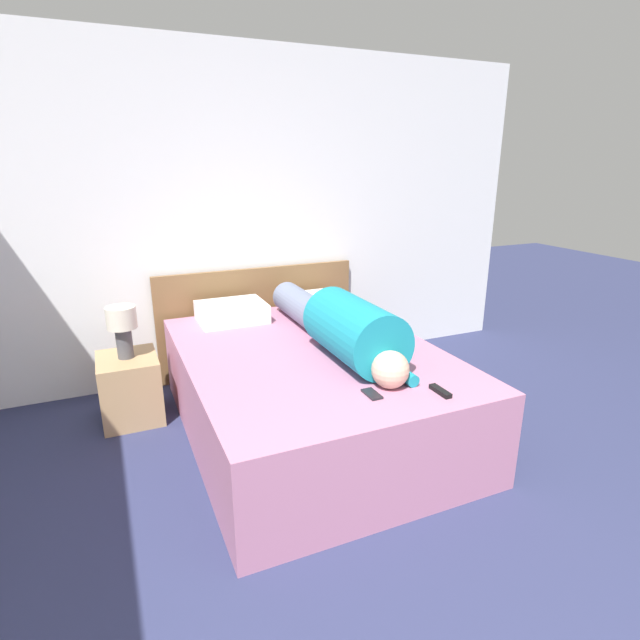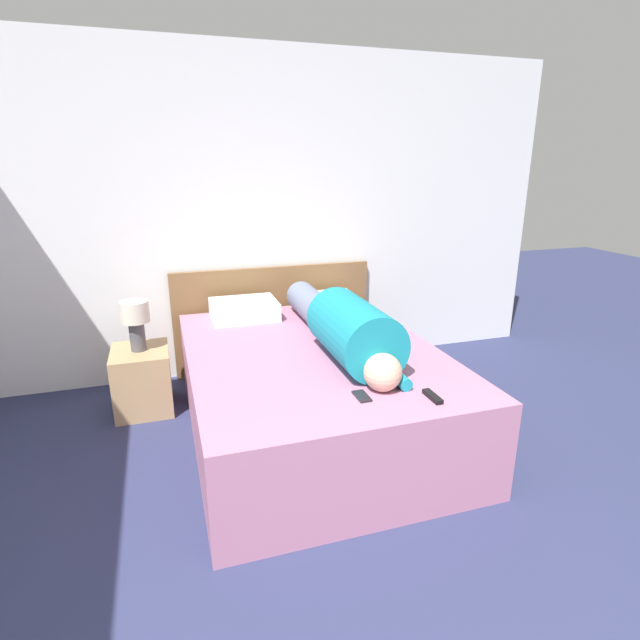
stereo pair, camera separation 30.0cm
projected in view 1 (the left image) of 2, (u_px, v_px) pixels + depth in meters
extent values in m
cube|color=white|center=(225.00, 219.00, 3.97)|extent=(5.46, 0.06, 2.60)
cube|color=#B2708E|center=(310.00, 391.00, 3.31)|extent=(1.57, 2.10, 0.58)
cube|color=brown|center=(259.00, 320.00, 4.25)|extent=(1.69, 0.04, 0.90)
cube|color=tan|center=(130.00, 388.00, 3.49)|extent=(0.39, 0.46, 0.46)
cylinder|color=#4C4C51|center=(124.00, 343.00, 3.38)|extent=(0.11, 0.11, 0.21)
cylinder|color=beige|center=(121.00, 317.00, 3.33)|extent=(0.20, 0.20, 0.15)
sphere|color=#DBB293|center=(390.00, 370.00, 2.66)|extent=(0.21, 0.21, 0.21)
cylinder|color=teal|center=(355.00, 331.00, 3.00)|extent=(0.39, 0.71, 0.39)
cylinder|color=slate|center=(306.00, 309.00, 3.69)|extent=(0.23, 0.84, 0.23)
cylinder|color=teal|center=(403.00, 374.00, 2.77)|extent=(0.07, 0.22, 0.07)
cube|color=white|center=(232.00, 312.00, 3.79)|extent=(0.50, 0.40, 0.14)
cube|color=white|center=(314.00, 303.00, 4.06)|extent=(0.47, 0.40, 0.12)
cube|color=black|center=(440.00, 391.00, 2.62)|extent=(0.04, 0.15, 0.02)
cube|color=black|center=(372.00, 394.00, 2.60)|extent=(0.06, 0.13, 0.01)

